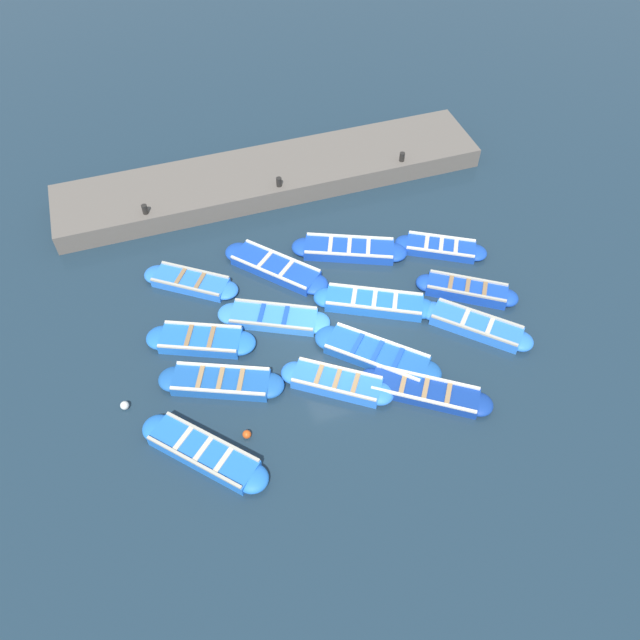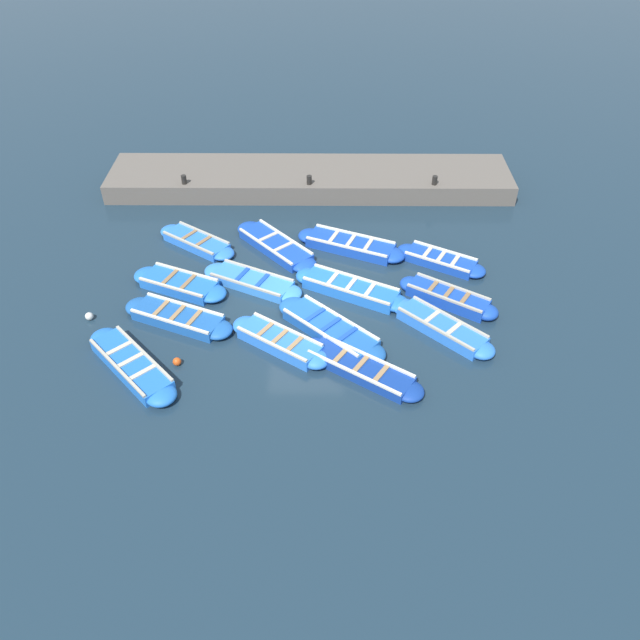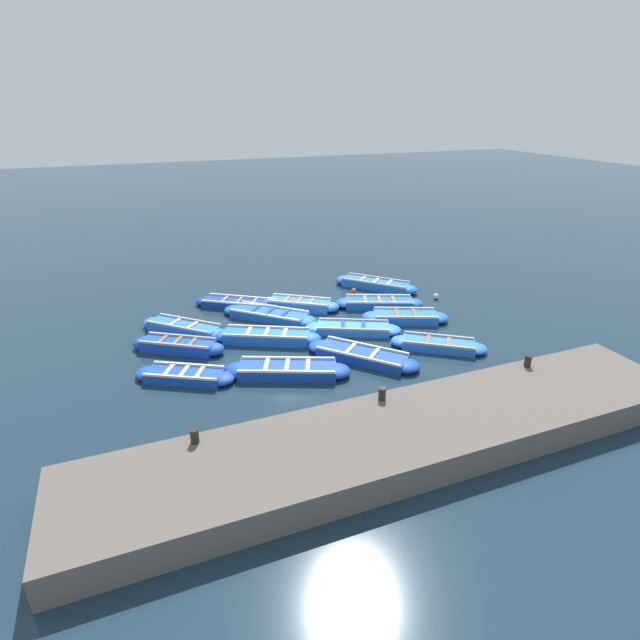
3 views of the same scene
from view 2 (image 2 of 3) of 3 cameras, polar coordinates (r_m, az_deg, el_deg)
name	(u,v)px [view 2 (image 2 of 3)]	position (r m, az deg, el deg)	size (l,w,h in m)	color
ground_plane	(305,311)	(19.62, -1.35, 0.87)	(120.00, 120.00, 0.00)	#1C303F
boat_stern_in	(440,260)	(21.92, 10.95, 5.37)	(2.27, 3.18, 0.37)	#1947B7
boat_mid_row	(448,298)	(20.22, 11.60, 2.02)	(2.43, 3.20, 0.45)	#1947B7
boat_alongside	(330,329)	(18.69, 0.95, -0.84)	(3.44, 3.58, 0.39)	#1E59AD
boat_end_of_row	(132,365)	(18.31, -16.84, -3.96)	(3.47, 3.32, 0.43)	blue
boat_broadside	(179,284)	(20.92, -12.73, 3.22)	(2.19, 3.49, 0.40)	blue
boat_near_quay	(197,242)	(22.92, -11.22, 7.02)	(2.59, 3.20, 0.37)	blue
boat_tucked	(178,318)	(19.56, -12.85, 0.20)	(2.25, 3.76, 0.40)	#1E59AD
boat_inner_gap	(252,282)	(20.68, -6.22, 3.51)	(2.37, 3.63, 0.36)	#3884E0
boat_bow_out	(276,246)	(22.32, -4.07, 6.79)	(3.56, 3.33, 0.39)	#1947B7
boat_far_corner	(360,368)	(17.51, 3.71, -4.43)	(2.85, 3.70, 0.37)	navy
boat_outer_right	(442,328)	(19.06, 11.08, -0.69)	(3.03, 3.13, 0.43)	blue
boat_centre	(351,245)	(22.30, 2.81, 6.86)	(2.40, 4.04, 0.42)	#1947B7
boat_outer_left	(280,342)	(18.27, -3.69, -1.99)	(2.56, 3.24, 0.43)	blue
boat_drifting	(351,289)	(20.19, 2.83, 2.84)	(2.51, 3.89, 0.44)	blue
quay_wall	(310,179)	(26.12, -0.93, 12.80)	(3.03, 16.20, 0.76)	#605951
bollard_north	(184,180)	(25.41, -12.33, 12.44)	(0.20, 0.20, 0.35)	black
bollard_mid_north	(309,180)	(24.83, -1.00, 12.69)	(0.20, 0.20, 0.35)	black
bollard_mid_south	(435,180)	(25.19, 10.44, 12.45)	(0.20, 0.20, 0.35)	black
buoy_orange_near	(177,362)	(18.18, -12.95, -3.73)	(0.24, 0.24, 0.24)	#E05119
buoy_yellow_far	(89,316)	(20.48, -20.35, 0.33)	(0.25, 0.25, 0.25)	silver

